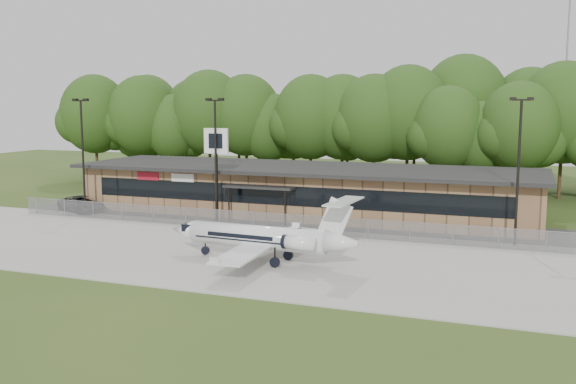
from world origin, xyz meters
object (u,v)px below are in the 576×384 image
at_px(business_jet, 265,239).
at_px(pole_sign, 216,151).
at_px(suv, 82,204).
at_px(terminal, 304,190).

xyz_separation_m(business_jet, pole_sign, (-8.70, 10.72, 4.44)).
xyz_separation_m(suv, pole_sign, (14.17, -0.83, 5.27)).
bearing_deg(business_jet, terminal, 104.70).
height_order(terminal, suv, terminal).
bearing_deg(business_jet, pole_sign, 132.32).
relative_size(terminal, suv, 7.86).
bearing_deg(terminal, business_jet, -78.55).
distance_m(suv, pole_sign, 15.14).
xyz_separation_m(terminal, suv, (-19.25, -6.32, -1.45)).
distance_m(terminal, suv, 20.31).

